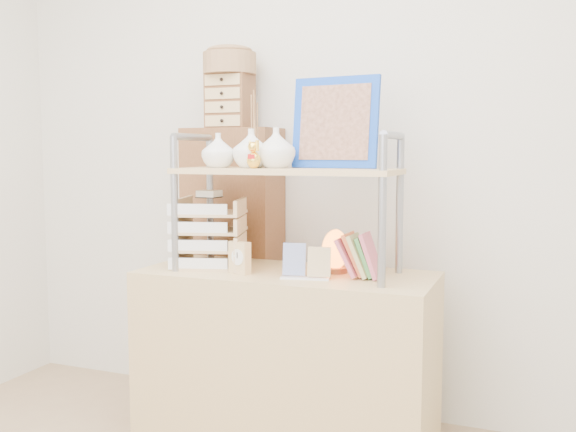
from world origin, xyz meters
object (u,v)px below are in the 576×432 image
object	(u,v)px
cabinet	(233,268)
desk	(286,361)
letter_tray	(210,237)
salt_lamp	(335,251)

from	to	relation	value
cabinet	desk	bearing A→B (deg)	-40.57
desk	letter_tray	distance (m)	0.61
salt_lamp	desk	bearing A→B (deg)	-161.34
cabinet	salt_lamp	distance (m)	0.71
cabinet	salt_lamp	size ratio (longest dim) A/B	7.67
cabinet	letter_tray	distance (m)	0.45
letter_tray	salt_lamp	world-z (taller)	letter_tray
desk	cabinet	size ratio (longest dim) A/B	0.89
cabinet	letter_tray	xyz separation A→B (m)	(0.09, -0.39, 0.21)
cabinet	letter_tray	bearing A→B (deg)	-77.11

